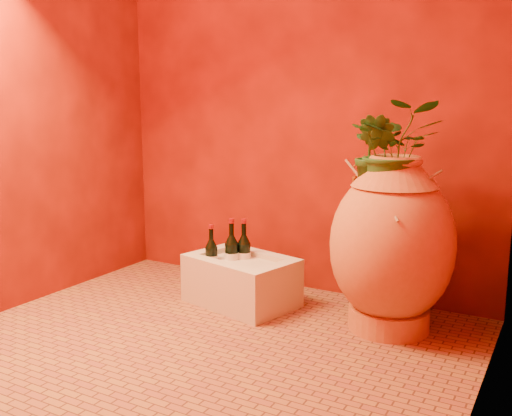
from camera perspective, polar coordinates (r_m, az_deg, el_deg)
The scene contains 12 objects.
floor at distance 2.92m, azimuth -4.68°, elevation -13.08°, with size 2.50×2.50×0.00m, color brown.
wall_back at distance 3.55m, azimuth 4.28°, elevation 11.80°, with size 2.50×0.02×2.50m, color #530D04.
wall_left at distance 3.54m, azimuth -22.33°, elevation 11.06°, with size 0.02×2.00×2.50m, color #530D04.
wall_right at distance 2.23m, azimuth 23.10°, elevation 11.77°, with size 0.02×2.00×2.50m, color #530D04.
amphora at distance 3.00m, azimuth 13.42°, elevation -3.59°, with size 0.66×0.66×0.91m.
stone_basin at distance 3.37m, azimuth -1.48°, elevation -7.35°, with size 0.69×0.55×0.28m.
wine_bottle_a at distance 3.41m, azimuth -1.21°, elevation -4.68°, with size 0.08×0.08×0.34m.
wine_bottle_b at distance 3.39m, azimuth -2.45°, elevation -4.74°, with size 0.08×0.08×0.34m.
wine_bottle_c at distance 3.38m, azimuth -4.48°, elevation -4.99°, with size 0.08×0.08×0.31m.
wall_tap at distance 3.35m, azimuth 10.03°, elevation 3.22°, with size 0.06×0.13×0.15m.
plant_main at distance 2.93m, azimuth 13.80°, elevation 5.70°, with size 0.44×0.38×0.49m, color #1D4B1A.
plant_side at distance 2.92m, azimuth 11.83°, elevation 5.30°, with size 0.22×0.18×0.40m, color #1D4B1A.
Camera 1 is at (1.52, -2.21, 1.17)m, focal length 40.00 mm.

